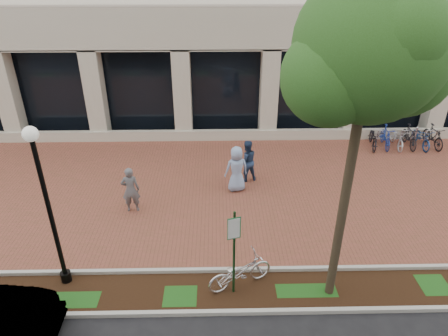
{
  "coord_description": "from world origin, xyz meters",
  "views": [
    {
      "loc": [
        -0.47,
        -12.98,
        7.88
      ],
      "look_at": [
        -0.2,
        -0.8,
        1.32
      ],
      "focal_mm": 32.0,
      "sensor_mm": 36.0,
      "label": 1
    }
  ],
  "objects_px": {
    "pedestrian_right": "(236,169)",
    "street_tree": "(371,57)",
    "pedestrian_mid": "(247,161)",
    "locked_bicycle": "(240,272)",
    "lamppost": "(47,202)",
    "bike_rack_cluster": "(403,137)",
    "bollard": "(415,136)",
    "parking_sign": "(234,244)",
    "pedestrian_left": "(131,190)"
  },
  "relations": [
    {
      "from": "locked_bicycle",
      "to": "pedestrian_mid",
      "type": "distance_m",
      "value": 5.72
    },
    {
      "from": "lamppost",
      "to": "street_tree",
      "type": "bearing_deg",
      "value": -4.3
    },
    {
      "from": "pedestrian_left",
      "to": "bike_rack_cluster",
      "type": "relative_size",
      "value": 0.48
    },
    {
      "from": "street_tree",
      "to": "pedestrian_left",
      "type": "bearing_deg",
      "value": 146.53
    },
    {
      "from": "locked_bicycle",
      "to": "pedestrian_left",
      "type": "bearing_deg",
      "value": 20.47
    },
    {
      "from": "locked_bicycle",
      "to": "bike_rack_cluster",
      "type": "height_order",
      "value": "bike_rack_cluster"
    },
    {
      "from": "street_tree",
      "to": "bike_rack_cluster",
      "type": "distance_m",
      "value": 11.88
    },
    {
      "from": "pedestrian_mid",
      "to": "bollard",
      "type": "relative_size",
      "value": 1.7
    },
    {
      "from": "locked_bicycle",
      "to": "pedestrian_right",
      "type": "xyz_separation_m",
      "value": [
        0.14,
        4.93,
        0.41
      ]
    },
    {
      "from": "street_tree",
      "to": "pedestrian_mid",
      "type": "height_order",
      "value": "street_tree"
    },
    {
      "from": "parking_sign",
      "to": "locked_bicycle",
      "type": "xyz_separation_m",
      "value": [
        0.18,
        0.25,
        -1.14
      ]
    },
    {
      "from": "locked_bicycle",
      "to": "pedestrian_mid",
      "type": "relative_size",
      "value": 1.09
    },
    {
      "from": "bollard",
      "to": "bike_rack_cluster",
      "type": "height_order",
      "value": "bike_rack_cluster"
    },
    {
      "from": "pedestrian_right",
      "to": "bike_rack_cluster",
      "type": "height_order",
      "value": "pedestrian_right"
    },
    {
      "from": "parking_sign",
      "to": "bike_rack_cluster",
      "type": "xyz_separation_m",
      "value": [
        8.13,
        8.83,
        -1.14
      ]
    },
    {
      "from": "street_tree",
      "to": "locked_bicycle",
      "type": "xyz_separation_m",
      "value": [
        -2.4,
        0.27,
        -5.65
      ]
    },
    {
      "from": "street_tree",
      "to": "bollard",
      "type": "relative_size",
      "value": 7.9
    },
    {
      "from": "street_tree",
      "to": "bollard",
      "type": "height_order",
      "value": "street_tree"
    },
    {
      "from": "parking_sign",
      "to": "street_tree",
      "type": "distance_m",
      "value": 5.2
    },
    {
      "from": "pedestrian_left",
      "to": "pedestrian_mid",
      "type": "relative_size",
      "value": 0.99
    },
    {
      "from": "street_tree",
      "to": "bike_rack_cluster",
      "type": "xyz_separation_m",
      "value": [
        5.56,
        8.85,
        -5.65
      ]
    },
    {
      "from": "parking_sign",
      "to": "pedestrian_mid",
      "type": "xyz_separation_m",
      "value": [
        0.75,
        5.93,
        -0.77
      ]
    },
    {
      "from": "pedestrian_left",
      "to": "bollard",
      "type": "bearing_deg",
      "value": -162.84
    },
    {
      "from": "lamppost",
      "to": "pedestrian_left",
      "type": "height_order",
      "value": "lamppost"
    },
    {
      "from": "parking_sign",
      "to": "pedestrian_left",
      "type": "height_order",
      "value": "parking_sign"
    },
    {
      "from": "street_tree",
      "to": "pedestrian_mid",
      "type": "distance_m",
      "value": 8.17
    },
    {
      "from": "street_tree",
      "to": "bike_rack_cluster",
      "type": "relative_size",
      "value": 2.23
    },
    {
      "from": "pedestrian_left",
      "to": "lamppost",
      "type": "bearing_deg",
      "value": 65.06
    },
    {
      "from": "pedestrian_left",
      "to": "pedestrian_right",
      "type": "distance_m",
      "value": 3.88
    },
    {
      "from": "lamppost",
      "to": "pedestrian_right",
      "type": "relative_size",
      "value": 2.57
    },
    {
      "from": "street_tree",
      "to": "lamppost",
      "type": "bearing_deg",
      "value": 175.7
    },
    {
      "from": "parking_sign",
      "to": "pedestrian_mid",
      "type": "bearing_deg",
      "value": 66.29
    },
    {
      "from": "street_tree",
      "to": "pedestrian_right",
      "type": "distance_m",
      "value": 7.72
    },
    {
      "from": "locked_bicycle",
      "to": "bike_rack_cluster",
      "type": "relative_size",
      "value": 0.52
    },
    {
      "from": "pedestrian_right",
      "to": "locked_bicycle",
      "type": "bearing_deg",
      "value": 74.84
    },
    {
      "from": "pedestrian_left",
      "to": "bollard",
      "type": "height_order",
      "value": "pedestrian_left"
    },
    {
      "from": "parking_sign",
      "to": "pedestrian_mid",
      "type": "relative_size",
      "value": 1.52
    },
    {
      "from": "bollard",
      "to": "bike_rack_cluster",
      "type": "xyz_separation_m",
      "value": [
        -0.57,
        -0.02,
        -0.02
      ]
    },
    {
      "from": "street_tree",
      "to": "parking_sign",
      "type": "bearing_deg",
      "value": 179.64
    },
    {
      "from": "pedestrian_mid",
      "to": "locked_bicycle",
      "type": "bearing_deg",
      "value": 68.38
    },
    {
      "from": "locked_bicycle",
      "to": "bollard",
      "type": "relative_size",
      "value": 1.84
    },
    {
      "from": "street_tree",
      "to": "bollard",
      "type": "bearing_deg",
      "value": 55.35
    },
    {
      "from": "pedestrian_right",
      "to": "bollard",
      "type": "height_order",
      "value": "pedestrian_right"
    },
    {
      "from": "lamppost",
      "to": "bike_rack_cluster",
      "type": "height_order",
      "value": "lamppost"
    },
    {
      "from": "lamppost",
      "to": "pedestrian_left",
      "type": "bearing_deg",
      "value": 70.32
    },
    {
      "from": "pedestrian_right",
      "to": "street_tree",
      "type": "bearing_deg",
      "value": 99.92
    },
    {
      "from": "pedestrian_left",
      "to": "bollard",
      "type": "distance_m",
      "value": 13.02
    },
    {
      "from": "parking_sign",
      "to": "locked_bicycle",
      "type": "relative_size",
      "value": 1.4
    },
    {
      "from": "lamppost",
      "to": "locked_bicycle",
      "type": "xyz_separation_m",
      "value": [
        4.71,
        -0.27,
        -2.08
      ]
    },
    {
      "from": "parking_sign",
      "to": "locked_bicycle",
      "type": "distance_m",
      "value": 1.18
    }
  ]
}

